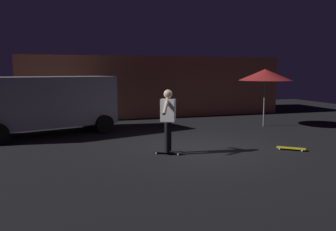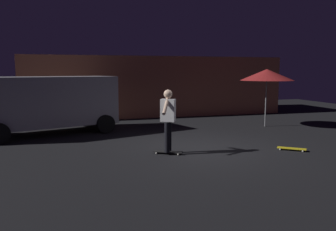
{
  "view_description": "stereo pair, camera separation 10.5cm",
  "coord_description": "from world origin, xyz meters",
  "px_view_note": "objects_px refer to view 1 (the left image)",
  "views": [
    {
      "loc": [
        -3.82,
        -9.14,
        2.24
      ],
      "look_at": [
        -1.07,
        -0.4,
        1.05
      ],
      "focal_mm": 37.06,
      "sensor_mm": 36.0,
      "label": 1
    },
    {
      "loc": [
        -3.72,
        -9.17,
        2.24
      ],
      "look_at": [
        -1.07,
        -0.4,
        1.05
      ],
      "focal_mm": 37.06,
      "sensor_mm": 36.0,
      "label": 2
    }
  ],
  "objects_px": {
    "skater": "(168,116)",
    "skateboard_spare": "(291,148)",
    "patio_umbrella": "(265,75)",
    "parked_van": "(46,102)",
    "skateboard_ridden": "(168,152)"
  },
  "relations": [
    {
      "from": "skateboard_ridden",
      "to": "skateboard_spare",
      "type": "height_order",
      "value": "same"
    },
    {
      "from": "parked_van",
      "to": "skateboard_ridden",
      "type": "xyz_separation_m",
      "value": [
        3.21,
        -4.11,
        -1.11
      ]
    },
    {
      "from": "skateboard_ridden",
      "to": "skater",
      "type": "height_order",
      "value": "skater"
    },
    {
      "from": "patio_umbrella",
      "to": "parked_van",
      "type": "bearing_deg",
      "value": 174.67
    },
    {
      "from": "skater",
      "to": "skateboard_spare",
      "type": "bearing_deg",
      "value": -10.13
    },
    {
      "from": "skateboard_spare",
      "to": "skater",
      "type": "xyz_separation_m",
      "value": [
        -3.46,
        0.62,
        0.98
      ]
    },
    {
      "from": "parked_van",
      "to": "skateboard_spare",
      "type": "relative_size",
      "value": 6.81
    },
    {
      "from": "skateboard_spare",
      "to": "skateboard_ridden",
      "type": "bearing_deg",
      "value": 169.87
    },
    {
      "from": "parked_van",
      "to": "skater",
      "type": "xyz_separation_m",
      "value": [
        3.21,
        -4.11,
        -0.12
      ]
    },
    {
      "from": "patio_umbrella",
      "to": "skater",
      "type": "bearing_deg",
      "value": -146.85
    },
    {
      "from": "skater",
      "to": "parked_van",
      "type": "bearing_deg",
      "value": 128.01
    },
    {
      "from": "patio_umbrella",
      "to": "skater",
      "type": "height_order",
      "value": "patio_umbrella"
    },
    {
      "from": "patio_umbrella",
      "to": "skateboard_spare",
      "type": "distance_m",
      "value": 4.74
    },
    {
      "from": "skater",
      "to": "patio_umbrella",
      "type": "bearing_deg",
      "value": 33.15
    },
    {
      "from": "parked_van",
      "to": "skateboard_ridden",
      "type": "bearing_deg",
      "value": -51.99
    }
  ]
}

